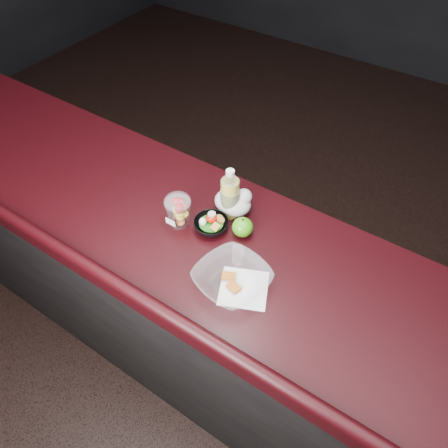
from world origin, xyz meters
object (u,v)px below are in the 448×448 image
(lemonade_bottle, at_px, (230,197))
(takeout_bowl, at_px, (232,279))
(green_apple, at_px, (243,227))
(snack_bowl, at_px, (211,224))
(fruit_cup, at_px, (178,210))

(lemonade_bottle, xyz_separation_m, takeout_bowl, (0.19, -0.28, -0.06))
(lemonade_bottle, relative_size, green_apple, 2.68)
(takeout_bowl, bearing_deg, lemonade_bottle, 124.50)
(green_apple, relative_size, takeout_bowl, 0.28)
(lemonade_bottle, distance_m, takeout_bowl, 0.34)
(green_apple, height_order, snack_bowl, green_apple)
(snack_bowl, bearing_deg, green_apple, 21.30)
(green_apple, xyz_separation_m, snack_bowl, (-0.11, -0.04, -0.01))
(snack_bowl, xyz_separation_m, takeout_bowl, (0.21, -0.17, 0.01))
(lemonade_bottle, bearing_deg, fruit_cup, -131.43)
(lemonade_bottle, distance_m, fruit_cup, 0.20)
(snack_bowl, bearing_deg, takeout_bowl, -39.69)
(fruit_cup, relative_size, green_apple, 1.75)
(fruit_cup, height_order, snack_bowl, fruit_cup)
(snack_bowl, distance_m, takeout_bowl, 0.27)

